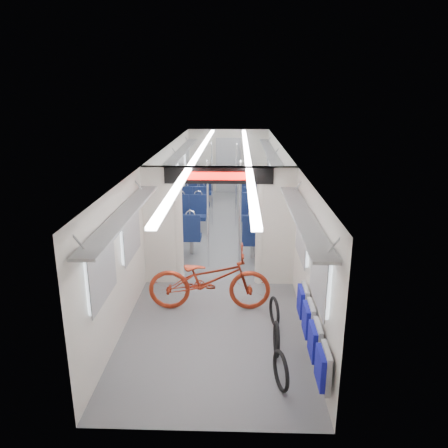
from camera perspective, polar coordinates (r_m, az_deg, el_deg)
name	(u,v)px	position (r m, az deg, el deg)	size (l,w,h in m)	color
carriage	(222,189)	(9.94, -0.22, 4.64)	(12.00, 12.02, 2.31)	#515456
bicycle	(209,279)	(7.53, -1.92, -7.20)	(0.73, 2.09, 1.10)	maroon
flip_bench	(312,330)	(6.10, 11.38, -13.44)	(0.12, 2.08, 0.49)	gray
bike_hoop_a	(281,372)	(5.85, 7.43, -18.68)	(0.53, 0.53, 0.05)	black
bike_hoop_b	(276,341)	(6.46, 6.85, -14.92)	(0.52, 0.52, 0.05)	black
bike_hoop_c	(274,313)	(7.20, 6.58, -11.45)	(0.49, 0.49, 0.05)	black
seat_bay_near_left	(186,221)	(10.84, -5.05, 0.38)	(0.91, 2.05, 1.09)	#0E193F
seat_bay_near_right	(261,222)	(10.66, 4.90, 0.29)	(0.96, 2.31, 1.17)	#0E193F
seat_bay_far_left	(196,194)	(13.65, -3.63, 3.96)	(0.92, 2.13, 1.12)	#0E193F
seat_bay_far_right	(256,194)	(13.69, 4.24, 3.93)	(0.90, 2.03, 1.09)	#0E193F
stanchion_near_left	(208,215)	(9.09, -2.11, 1.14)	(0.04, 0.04, 2.30)	silver
stanchion_near_right	(240,215)	(9.09, 2.05, 1.14)	(0.04, 0.04, 2.30)	silver
stanchion_far_left	(212,185)	(12.07, -1.57, 5.15)	(0.04, 0.04, 2.30)	silver
stanchion_far_right	(236,186)	(11.93, 1.59, 5.02)	(0.04, 0.04, 2.30)	silver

